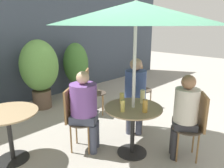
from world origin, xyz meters
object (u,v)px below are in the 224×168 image
at_px(bistro_chair_1, 135,98).
at_px(bistro_chair_3, 92,88).
at_px(bistro_chair_2, 75,114).
at_px(umbrella, 136,13).
at_px(beer_glass_0, 123,106).
at_px(beer_glass_3, 122,98).
at_px(beer_glass_1, 145,106).
at_px(seated_person_0, 185,110).
at_px(bistro_chair_4, 139,84).
at_px(bistro_chair_0, 195,121).
at_px(cafe_table_near, 133,118).
at_px(cafe_table_far, 8,124).
at_px(seated_person_1, 135,90).
at_px(beer_glass_2, 143,97).
at_px(potted_plant_1, 39,68).
at_px(seated_person_2, 85,105).
at_px(potted_plant_2, 76,66).

relative_size(bistro_chair_1, bistro_chair_3, 1.00).
distance_m(bistro_chair_2, umbrella, 1.60).
xyz_separation_m(bistro_chair_1, beer_glass_0, (-0.89, -0.48, 0.23)).
bearing_deg(beer_glass_3, umbrella, -91.84).
xyz_separation_m(beer_glass_1, beer_glass_3, (0.04, 0.43, -0.01)).
xyz_separation_m(bistro_chair_3, seated_person_0, (-0.16, -2.05, 0.16)).
distance_m(bistro_chair_3, bistro_chair_4, 1.03).
bearing_deg(beer_glass_1, bistro_chair_0, -42.00).
bearing_deg(beer_glass_0, cafe_table_near, -1.37).
xyz_separation_m(cafe_table_far, bistro_chair_0, (1.74, -1.75, 0.01)).
xyz_separation_m(seated_person_1, beer_glass_3, (-0.55, -0.18, 0.03)).
distance_m(cafe_table_far, seated_person_0, 2.32).
bearing_deg(bistro_chair_1, beer_glass_3, -103.73).
bearing_deg(bistro_chair_4, umbrella, -140.02).
bearing_deg(umbrella, beer_glass_3, 88.16).
bearing_deg(seated_person_0, cafe_table_far, -80.12).
bearing_deg(bistro_chair_3, beer_glass_2, -145.60).
distance_m(bistro_chair_0, bistro_chair_2, 1.66).
height_order(seated_person_1, potted_plant_1, potted_plant_1).
height_order(cafe_table_far, seated_person_2, seated_person_2).
bearing_deg(seated_person_0, bistro_chair_0, 90.00).
distance_m(cafe_table_far, umbrella, 2.16).
distance_m(bistro_chair_4, beer_glass_0, 1.93).
bearing_deg(cafe_table_near, beer_glass_3, 88.16).
height_order(bistro_chair_2, seated_person_0, seated_person_0).
relative_size(bistro_chair_3, seated_person_2, 0.78).
bearing_deg(seated_person_1, bistro_chair_3, 144.40).
relative_size(bistro_chair_2, beer_glass_3, 6.08).
bearing_deg(beer_glass_0, beer_glass_3, 43.40).
height_order(cafe_table_far, beer_glass_1, beer_glass_1).
distance_m(bistro_chair_2, beer_glass_1, 1.02).
relative_size(seated_person_0, beer_glass_0, 7.62).
distance_m(seated_person_0, potted_plant_2, 3.33).
xyz_separation_m(bistro_chair_4, potted_plant_2, (-0.35, 1.74, 0.21)).
distance_m(seated_person_2, umbrella, 1.40).
bearing_deg(beer_glass_2, beer_glass_0, -179.93).
bearing_deg(cafe_table_far, beer_glass_2, -35.93).
bearing_deg(seated_person_2, seated_person_0, -90.00).
distance_m(cafe_table_near, bistro_chair_0, 0.83).
distance_m(bistro_chair_2, bistro_chair_3, 1.32).
distance_m(bistro_chair_1, potted_plant_2, 2.27).
distance_m(beer_glass_2, beer_glass_3, 0.30).
bearing_deg(umbrella, seated_person_1, 35.62).
height_order(seated_person_0, potted_plant_1, potted_plant_1).
bearing_deg(seated_person_2, bistro_chair_4, -22.65).
distance_m(cafe_table_near, bistro_chair_4, 1.73).
relative_size(beer_glass_1, umbrella, 0.08).
bearing_deg(bistro_chair_1, potted_plant_2, 133.84).
height_order(seated_person_1, beer_glass_2, seated_person_1).
distance_m(beer_glass_1, potted_plant_2, 3.13).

